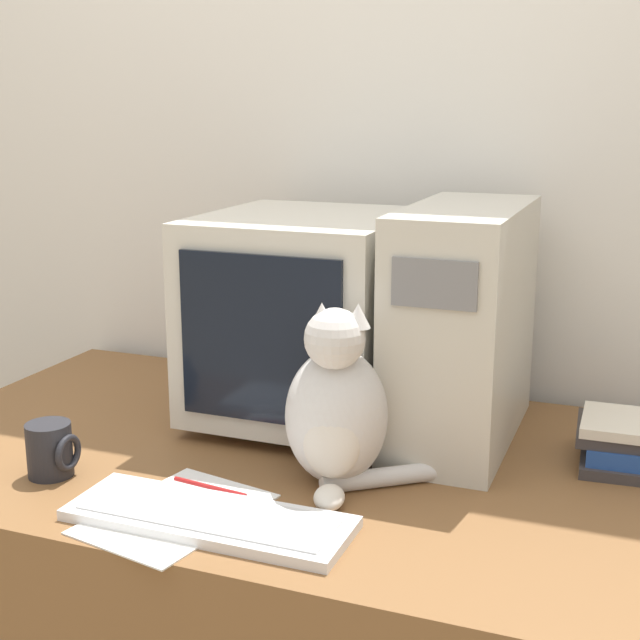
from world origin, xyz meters
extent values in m
cube|color=silver|center=(0.00, 0.99, 1.25)|extent=(7.00, 0.05, 2.50)
cube|color=brown|center=(0.00, 0.46, 0.39)|extent=(1.55, 0.92, 0.78)
cube|color=beige|center=(-0.03, 0.65, 0.79)|extent=(0.28, 0.27, 0.02)
cube|color=beige|center=(-0.03, 0.65, 1.01)|extent=(0.40, 0.44, 0.41)
cube|color=black|center=(-0.03, 0.42, 1.01)|extent=(0.32, 0.01, 0.32)
cube|color=beige|center=(0.29, 0.65, 1.01)|extent=(0.21, 0.47, 0.46)
cube|color=slate|center=(0.29, 0.41, 1.14)|extent=(0.15, 0.01, 0.08)
cube|color=silver|center=(0.01, 0.13, 0.79)|extent=(0.46, 0.16, 0.02)
cube|color=silver|center=(0.01, 0.13, 0.80)|extent=(0.42, 0.12, 0.00)
ellipsoid|color=silver|center=(0.14, 0.37, 0.90)|extent=(0.22, 0.23, 0.24)
ellipsoid|color=beige|center=(0.15, 0.30, 0.88)|extent=(0.11, 0.08, 0.13)
sphere|color=silver|center=(0.14, 0.33, 1.05)|extent=(0.13, 0.13, 0.10)
cone|color=silver|center=(0.12, 0.33, 1.09)|extent=(0.04, 0.04, 0.04)
cone|color=silver|center=(0.18, 0.35, 1.09)|extent=(0.04, 0.04, 0.04)
ellipsoid|color=beige|center=(0.16, 0.26, 0.80)|extent=(0.07, 0.09, 0.04)
cylinder|color=silver|center=(0.22, 0.37, 0.79)|extent=(0.19, 0.16, 0.03)
cube|color=#383333|center=(0.60, 0.62, 0.79)|extent=(0.15, 0.20, 0.02)
cube|color=#234793|center=(0.60, 0.63, 0.81)|extent=(0.12, 0.19, 0.03)
cube|color=#383333|center=(0.59, 0.63, 0.84)|extent=(0.15, 0.18, 0.02)
cube|color=beige|center=(0.59, 0.62, 0.86)|extent=(0.13, 0.16, 0.02)
cylinder|color=maroon|center=(-0.05, 0.25, 0.78)|extent=(0.15, 0.03, 0.01)
cube|color=white|center=(-0.06, 0.14, 0.78)|extent=(0.26, 0.33, 0.00)
cylinder|color=#232328|center=(-0.35, 0.20, 0.83)|extent=(0.08, 0.08, 0.10)
torus|color=#232328|center=(-0.31, 0.20, 0.83)|extent=(0.01, 0.07, 0.07)
camera|label=1|loc=(0.64, -1.01, 1.44)|focal=50.00mm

